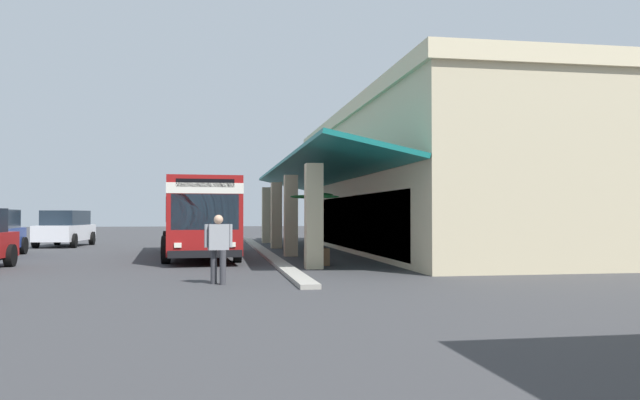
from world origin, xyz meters
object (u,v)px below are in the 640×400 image
Objects in this scene: pedestrian at (218,245)px; potted_palm at (317,245)px; transit_bus at (198,212)px; parked_suv_white at (66,228)px.

potted_palm is at bearing 147.95° from pedestrian.
parked_suv_white is at bearing -142.19° from transit_bus.
pedestrian is at bearing 21.96° from parked_suv_white.
transit_bus is 12.07m from parked_suv_white.
potted_palm reaches higher than parked_suv_white.
transit_bus is 2.29× the size of parked_suv_white.
pedestrian is (20.26, 8.17, -0.02)m from parked_suv_white.
transit_bus reaches higher than parked_suv_white.
parked_suv_white is at bearing -158.04° from pedestrian.
transit_bus reaches higher than potted_palm.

